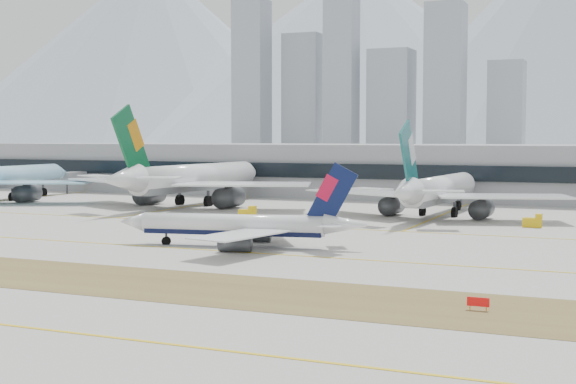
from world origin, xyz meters
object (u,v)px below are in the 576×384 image
at_px(terminal, 423,171).
at_px(widebody_cathay, 437,191).
at_px(widebody_eva, 191,180).
at_px(taxiing_airliner, 242,226).

bearing_deg(terminal, widebody_cathay, -73.39).
distance_m(widebody_eva, terminal, 69.70).
height_order(taxiing_airliner, widebody_eva, widebody_eva).
distance_m(taxiing_airliner, widebody_eva, 76.50).
bearing_deg(widebody_eva, terminal, -37.94).
height_order(widebody_cathay, terminal, widebody_cathay).
xyz_separation_m(taxiing_airliner, widebody_cathay, (17.74, 58.82, 2.25)).
distance_m(taxiing_airliner, terminal, 114.58).
xyz_separation_m(widebody_eva, widebody_cathay, (62.44, -3.17, -1.04)).
bearing_deg(terminal, widebody_eva, -131.12).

